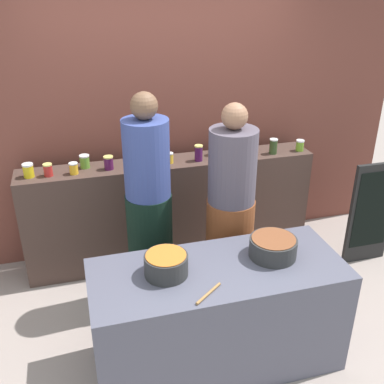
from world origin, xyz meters
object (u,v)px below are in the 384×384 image
(preserve_jar_5, at_px, (170,158))
(cooking_pot_left, at_px, (166,265))
(preserve_jar_2, at_px, (74,168))
(cook_in_cap, at_px, (230,220))
(preserve_jar_7, at_px, (214,150))
(preserve_jar_9, at_px, (249,149))
(cook_with_tongs, at_px, (149,214))
(preserve_jar_8, at_px, (233,151))
(preserve_jar_3, at_px, (85,161))
(preserve_jar_11, at_px, (300,145))
(preserve_jar_0, at_px, (28,170))
(preserve_jar_6, at_px, (199,153))
(cooking_pot_center, at_px, (273,247))
(wooden_spoon, at_px, (209,293))
(preserve_jar_4, at_px, (109,163))
(preserve_jar_1, at_px, (48,170))
(preserve_jar_10, at_px, (273,146))
(chalkboard_sign, at_px, (371,213))

(preserve_jar_5, relative_size, cooking_pot_left, 0.34)
(preserve_jar_2, bearing_deg, cook_in_cap, -31.70)
(preserve_jar_7, height_order, preserve_jar_9, preserve_jar_9)
(cooking_pot_left, xyz_separation_m, cook_with_tongs, (0.03, 0.78, -0.05))
(preserve_jar_2, height_order, preserve_jar_9, preserve_jar_9)
(preserve_jar_2, xyz_separation_m, preserve_jar_8, (1.44, 0.02, 0.00))
(preserve_jar_3, bearing_deg, preserve_jar_11, -3.28)
(preserve_jar_0, height_order, preserve_jar_6, preserve_jar_6)
(preserve_jar_8, distance_m, cooking_pot_center, 1.35)
(preserve_jar_0, xyz_separation_m, wooden_spoon, (1.07, -1.61, -0.27))
(preserve_jar_4, relative_size, wooden_spoon, 0.49)
(cooking_pot_left, bearing_deg, preserve_jar_8, 54.90)
(preserve_jar_1, distance_m, preserve_jar_11, 2.32)
(preserve_jar_3, relative_size, preserve_jar_6, 0.79)
(cooking_pot_left, bearing_deg, preserve_jar_2, 110.95)
(cook_in_cap, bearing_deg, preserve_jar_6, 94.27)
(preserve_jar_10, relative_size, wooden_spoon, 0.60)
(preserve_jar_10, relative_size, cook_with_tongs, 0.08)
(preserve_jar_7, distance_m, cooking_pot_center, 1.42)
(cook_with_tongs, bearing_deg, cook_in_cap, -16.55)
(chalkboard_sign, bearing_deg, cook_with_tongs, -179.52)
(preserve_jar_0, bearing_deg, preserve_jar_2, -4.90)
(chalkboard_sign, bearing_deg, cooking_pot_left, -159.54)
(cooking_pot_center, bearing_deg, preserve_jar_0, 140.45)
(wooden_spoon, xyz_separation_m, cook_in_cap, (0.45, 0.87, -0.03))
(preserve_jar_5, distance_m, preserve_jar_10, 0.99)
(preserve_jar_11, bearing_deg, preserve_jar_2, 179.93)
(chalkboard_sign, bearing_deg, preserve_jar_1, 169.60)
(wooden_spoon, bearing_deg, preserve_jar_11, 48.25)
(preserve_jar_6, bearing_deg, preserve_jar_8, 2.68)
(preserve_jar_7, distance_m, preserve_jar_10, 0.56)
(preserve_jar_6, bearing_deg, preserve_jar_1, 179.82)
(preserve_jar_10, bearing_deg, preserve_jar_8, 175.65)
(preserve_jar_5, relative_size, preserve_jar_11, 0.91)
(preserve_jar_11, bearing_deg, preserve_jar_9, 177.83)
(preserve_jar_3, xyz_separation_m, cook_in_cap, (1.06, -0.83, -0.29))
(preserve_jar_6, bearing_deg, preserve_jar_0, 179.06)
(preserve_jar_4, distance_m, preserve_jar_9, 1.30)
(preserve_jar_9, bearing_deg, preserve_jar_3, 176.33)
(preserve_jar_10, bearing_deg, chalkboard_sign, -31.86)
(preserve_jar_8, relative_size, cook_with_tongs, 0.06)
(chalkboard_sign, bearing_deg, preserve_jar_11, 136.29)
(preserve_jar_3, distance_m, preserve_jar_10, 1.74)
(preserve_jar_5, height_order, preserve_jar_8, preserve_jar_8)
(preserve_jar_5, xyz_separation_m, preserve_jar_8, (0.60, 0.00, 0.01))
(preserve_jar_0, distance_m, cook_with_tongs, 1.09)
(preserve_jar_6, bearing_deg, cooking_pot_center, -83.64)
(preserve_jar_2, height_order, cooking_pot_left, preserve_jar_2)
(preserve_jar_3, bearing_deg, preserve_jar_4, -24.43)
(preserve_jar_7, relative_size, preserve_jar_8, 0.95)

